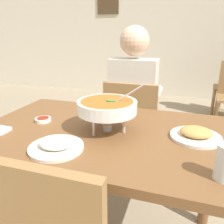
{
  "coord_description": "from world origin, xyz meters",
  "views": [
    {
      "loc": [
        0.38,
        -1.02,
        1.26
      ],
      "look_at": [
        0.0,
        0.15,
        0.83
      ],
      "focal_mm": 36.45,
      "sensor_mm": 36.0,
      "label": 1
    }
  ],
  "objects_px": {
    "chair_diner_main": "(132,127)",
    "curry_bowl": "(107,107)",
    "dining_table_main": "(104,150)",
    "sauce_dish": "(43,119)",
    "appetizer_plate": "(196,134)",
    "diner_main": "(134,99)",
    "rice_plate": "(56,145)"
  },
  "relations": [
    {
      "from": "appetizer_plate",
      "to": "sauce_dish",
      "type": "height_order",
      "value": "appetizer_plate"
    },
    {
      "from": "curry_bowl",
      "to": "diner_main",
      "type": "bearing_deg",
      "value": 91.74
    },
    {
      "from": "curry_bowl",
      "to": "chair_diner_main",
      "type": "bearing_deg",
      "value": 91.82
    },
    {
      "from": "chair_diner_main",
      "to": "curry_bowl",
      "type": "xyz_separation_m",
      "value": [
        0.02,
        -0.7,
        0.39
      ]
    },
    {
      "from": "appetizer_plate",
      "to": "rice_plate",
      "type": "bearing_deg",
      "value": -152.67
    },
    {
      "from": "dining_table_main",
      "to": "sauce_dish",
      "type": "bearing_deg",
      "value": 178.27
    },
    {
      "from": "diner_main",
      "to": "chair_diner_main",
      "type": "bearing_deg",
      "value": -90.0
    },
    {
      "from": "dining_table_main",
      "to": "curry_bowl",
      "type": "distance_m",
      "value": 0.25
    },
    {
      "from": "diner_main",
      "to": "appetizer_plate",
      "type": "distance_m",
      "value": 0.83
    },
    {
      "from": "dining_table_main",
      "to": "rice_plate",
      "type": "relative_size",
      "value": 5.47
    },
    {
      "from": "appetizer_plate",
      "to": "sauce_dish",
      "type": "bearing_deg",
      "value": -177.7
    },
    {
      "from": "rice_plate",
      "to": "appetizer_plate",
      "type": "relative_size",
      "value": 1.0
    },
    {
      "from": "diner_main",
      "to": "curry_bowl",
      "type": "distance_m",
      "value": 0.75
    },
    {
      "from": "dining_table_main",
      "to": "diner_main",
      "type": "bearing_deg",
      "value": 90.0
    },
    {
      "from": "chair_diner_main",
      "to": "diner_main",
      "type": "xyz_separation_m",
      "value": [
        0.0,
        0.03,
        0.24
      ]
    },
    {
      "from": "chair_diner_main",
      "to": "sauce_dish",
      "type": "bearing_deg",
      "value": -118.18
    },
    {
      "from": "chair_diner_main",
      "to": "appetizer_plate",
      "type": "xyz_separation_m",
      "value": [
        0.46,
        -0.66,
        0.29
      ]
    },
    {
      "from": "dining_table_main",
      "to": "curry_bowl",
      "type": "relative_size",
      "value": 3.95
    },
    {
      "from": "diner_main",
      "to": "curry_bowl",
      "type": "bearing_deg",
      "value": -88.26
    },
    {
      "from": "dining_table_main",
      "to": "chair_diner_main",
      "type": "height_order",
      "value": "chair_diner_main"
    },
    {
      "from": "chair_diner_main",
      "to": "rice_plate",
      "type": "bearing_deg",
      "value": -97.44
    },
    {
      "from": "dining_table_main",
      "to": "sauce_dish",
      "type": "xyz_separation_m",
      "value": [
        -0.37,
        0.01,
        0.13
      ]
    },
    {
      "from": "dining_table_main",
      "to": "rice_plate",
      "type": "distance_m",
      "value": 0.32
    },
    {
      "from": "sauce_dish",
      "to": "dining_table_main",
      "type": "bearing_deg",
      "value": -1.73
    },
    {
      "from": "rice_plate",
      "to": "appetizer_plate",
      "type": "distance_m",
      "value": 0.65
    },
    {
      "from": "sauce_dish",
      "to": "rice_plate",
      "type": "bearing_deg",
      "value": -47.49
    },
    {
      "from": "dining_table_main",
      "to": "chair_diner_main",
      "type": "bearing_deg",
      "value": 90.0
    },
    {
      "from": "dining_table_main",
      "to": "appetizer_plate",
      "type": "height_order",
      "value": "appetizer_plate"
    },
    {
      "from": "curry_bowl",
      "to": "rice_plate",
      "type": "relative_size",
      "value": 1.39
    },
    {
      "from": "chair_diner_main",
      "to": "rice_plate",
      "type": "relative_size",
      "value": 3.75
    },
    {
      "from": "dining_table_main",
      "to": "appetizer_plate",
      "type": "distance_m",
      "value": 0.48
    },
    {
      "from": "curry_bowl",
      "to": "appetizer_plate",
      "type": "xyz_separation_m",
      "value": [
        0.43,
        0.04,
        -0.11
      ]
    }
  ]
}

